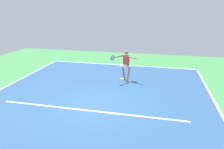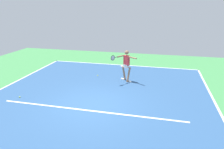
# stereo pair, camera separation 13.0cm
# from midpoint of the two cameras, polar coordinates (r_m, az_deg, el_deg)

# --- Properties ---
(ground_plane) EXTENTS (22.09, 22.09, 0.00)m
(ground_plane) POSITION_cam_midpoint_polar(r_m,az_deg,el_deg) (9.56, -4.67, -8.06)
(ground_plane) COLOR #428E4C
(court_surface) EXTENTS (10.83, 13.61, 0.00)m
(court_surface) POSITION_cam_midpoint_polar(r_m,az_deg,el_deg) (9.56, -4.67, -8.05)
(court_surface) COLOR #2D5484
(court_surface) RESTS_ON ground_plane
(court_line_baseline_near) EXTENTS (10.83, 0.10, 0.01)m
(court_line_baseline_near) POSITION_cam_midpoint_polar(r_m,az_deg,el_deg) (15.71, 2.99, 2.59)
(court_line_baseline_near) COLOR white
(court_line_baseline_near) RESTS_ON ground_plane
(court_line_sideline_left) EXTENTS (0.10, 13.61, 0.01)m
(court_line_sideline_left) POSITION_cam_midpoint_polar(r_m,az_deg,el_deg) (9.52, 28.36, -10.48)
(court_line_sideline_left) COLOR white
(court_line_sideline_left) RESTS_ON ground_plane
(court_line_service) EXTENTS (8.12, 0.10, 0.01)m
(court_line_service) POSITION_cam_midpoint_polar(r_m,az_deg,el_deg) (9.04, -5.90, -9.71)
(court_line_service) COLOR white
(court_line_service) RESTS_ON ground_plane
(court_line_centre_mark) EXTENTS (0.10, 0.30, 0.01)m
(court_line_centre_mark) POSITION_cam_midpoint_polar(r_m,az_deg,el_deg) (15.52, 2.85, 2.40)
(court_line_centre_mark) COLOR white
(court_line_centre_mark) RESTS_ON ground_plane
(tennis_player) EXTENTS (1.37, 1.07, 1.83)m
(tennis_player) POSITION_cam_midpoint_polar(r_m,az_deg,el_deg) (12.08, 4.18, 2.99)
(tennis_player) COLOR #9E7051
(tennis_player) RESTS_ON ground_plane
(tennis_ball_near_service_line) EXTENTS (0.07, 0.07, 0.07)m
(tennis_ball_near_service_line) POSITION_cam_midpoint_polar(r_m,az_deg,el_deg) (13.24, -3.65, -0.28)
(tennis_ball_near_service_line) COLOR yellow
(tennis_ball_near_service_line) RESTS_ON ground_plane
(tennis_ball_far_corner) EXTENTS (0.07, 0.07, 0.07)m
(tennis_ball_far_corner) POSITION_cam_midpoint_polar(r_m,az_deg,el_deg) (11.06, -23.53, -5.66)
(tennis_ball_far_corner) COLOR #C6E53D
(tennis_ball_far_corner) RESTS_ON ground_plane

